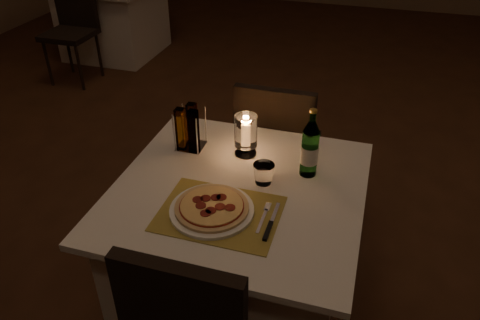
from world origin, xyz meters
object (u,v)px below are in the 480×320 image
(main_table, at_px, (239,252))
(neighbor_table_left, at_px, (114,19))
(pizza, at_px, (212,207))
(tumbler, at_px, (264,174))
(water_bottle, at_px, (310,149))
(chair_far, at_px, (277,140))
(plate, at_px, (212,210))
(hurricane_candle, at_px, (246,132))

(main_table, relative_size, neighbor_table_left, 1.00)
(pizza, bearing_deg, tumbler, 60.27)
(pizza, height_order, tumbler, tumbler)
(water_bottle, bearing_deg, pizza, -130.11)
(main_table, bearing_deg, tumbler, 34.96)
(chair_far, xyz_separation_m, tumbler, (0.09, -0.65, 0.23))
(tumbler, distance_m, water_bottle, 0.21)
(chair_far, height_order, tumbler, chair_far)
(plate, xyz_separation_m, tumbler, (0.14, 0.24, 0.03))
(main_table, distance_m, water_bottle, 0.58)
(water_bottle, bearing_deg, neighbor_table_left, 132.62)
(tumbler, relative_size, water_bottle, 0.29)
(main_table, height_order, neighbor_table_left, same)
(chair_far, bearing_deg, pizza, -93.20)
(chair_far, bearing_deg, plate, -93.20)
(tumbler, bearing_deg, neighbor_table_left, 129.60)
(pizza, height_order, water_bottle, water_bottle)
(chair_far, distance_m, hurricane_candle, 0.56)
(plate, relative_size, hurricane_candle, 1.66)
(tumbler, relative_size, hurricane_candle, 0.45)
(plate, height_order, tumbler, tumbler)
(hurricane_candle, bearing_deg, neighbor_table_left, 129.90)
(water_bottle, bearing_deg, hurricane_candle, 166.35)
(hurricane_candle, bearing_deg, plate, -90.94)
(water_bottle, distance_m, hurricane_candle, 0.30)
(main_table, bearing_deg, hurricane_candle, 99.81)
(chair_far, relative_size, tumbler, 10.26)
(chair_far, relative_size, plate, 2.81)
(tumbler, xyz_separation_m, hurricane_candle, (-0.13, 0.19, 0.07))
(hurricane_candle, bearing_deg, main_table, -80.19)
(tumbler, bearing_deg, water_bottle, 35.39)
(plate, height_order, hurricane_candle, hurricane_candle)
(hurricane_candle, height_order, neighbor_table_left, hurricane_candle)
(plate, relative_size, pizza, 1.14)
(plate, xyz_separation_m, neighbor_table_left, (-2.26, 3.14, -0.38))
(hurricane_candle, bearing_deg, water_bottle, -13.65)
(tumbler, bearing_deg, hurricane_candle, 124.96)
(chair_far, distance_m, tumbler, 0.70)
(water_bottle, height_order, hurricane_candle, water_bottle)
(main_table, xyz_separation_m, water_bottle, (0.25, 0.18, 0.49))
(hurricane_candle, bearing_deg, chair_far, 84.73)
(pizza, distance_m, neighbor_table_left, 3.88)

